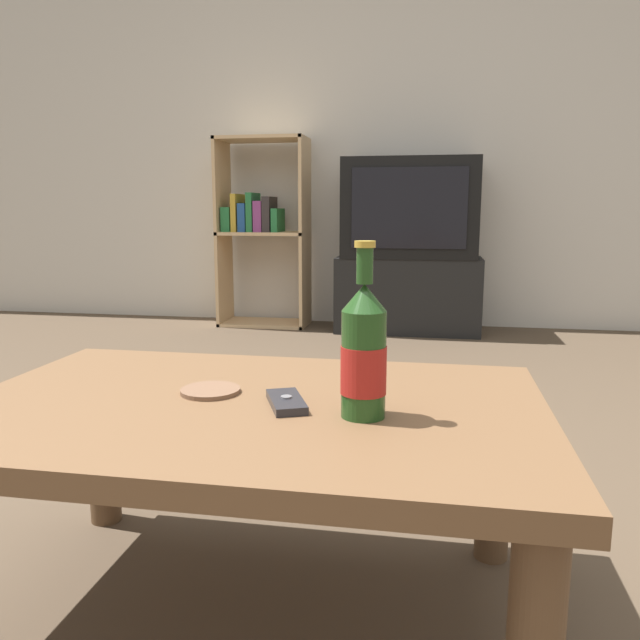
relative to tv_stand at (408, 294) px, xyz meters
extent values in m
plane|color=#4C3D2D|center=(-0.16, -2.76, -0.22)|extent=(12.00, 12.00, 0.00)
cube|color=beige|center=(-0.16, 0.27, 1.08)|extent=(8.00, 0.05, 2.60)
cube|color=brown|center=(-0.16, -2.76, 0.16)|extent=(1.00, 0.66, 0.04)
cylinder|color=brown|center=(-0.60, -2.49, -0.04)|extent=(0.07, 0.07, 0.36)
cylinder|color=brown|center=(0.28, -2.49, -0.04)|extent=(0.07, 0.07, 0.36)
cube|color=black|center=(0.00, 0.00, 0.00)|extent=(0.85, 0.38, 0.45)
cube|color=black|center=(0.00, 0.00, 0.51)|extent=(0.78, 0.40, 0.57)
cube|color=black|center=(0.00, -0.21, 0.51)|extent=(0.64, 0.01, 0.45)
cube|color=tan|center=(-1.17, 0.05, 0.36)|extent=(0.02, 0.30, 1.16)
cube|color=tan|center=(-0.64, 0.05, 0.36)|extent=(0.02, 0.30, 1.16)
cube|color=tan|center=(-0.91, 0.05, -0.21)|extent=(0.55, 0.30, 0.02)
cube|color=tan|center=(-0.91, 0.05, 0.36)|extent=(0.55, 0.30, 0.02)
cube|color=tan|center=(-0.91, 0.05, 0.93)|extent=(0.55, 0.30, 0.02)
cube|color=#236B38|center=(-1.12, 0.05, 0.44)|extent=(0.06, 0.21, 0.15)
cube|color=#B7932D|center=(-1.07, 0.05, 0.48)|extent=(0.03, 0.21, 0.23)
cube|color=navy|center=(-1.02, 0.05, 0.45)|extent=(0.05, 0.21, 0.17)
cube|color=#236B38|center=(-0.97, 0.05, 0.49)|extent=(0.04, 0.21, 0.24)
cube|color=#7F3875|center=(-0.92, 0.05, 0.46)|extent=(0.05, 0.21, 0.19)
cube|color=#2D2828|center=(-0.87, 0.05, 0.47)|extent=(0.05, 0.21, 0.21)
cube|color=#236B38|center=(-0.81, 0.05, 0.44)|extent=(0.04, 0.21, 0.14)
cylinder|color=#1E4219|center=(0.04, -2.80, 0.26)|extent=(0.07, 0.07, 0.17)
cylinder|color=maroon|center=(0.04, -2.80, 0.25)|extent=(0.07, 0.07, 0.08)
cone|color=#1E4219|center=(0.04, -2.80, 0.37)|extent=(0.07, 0.07, 0.04)
cylinder|color=#1E4219|center=(0.04, -2.80, 0.42)|extent=(0.03, 0.03, 0.06)
cylinder|color=#B79333|center=(0.04, -2.80, 0.45)|extent=(0.03, 0.03, 0.01)
cube|color=#232328|center=(-0.09, -2.77, 0.18)|extent=(0.09, 0.13, 0.01)
cylinder|color=slate|center=(-0.09, -2.77, 0.19)|extent=(0.02, 0.02, 0.00)
cylinder|color=brown|center=(-0.24, -2.72, 0.18)|extent=(0.11, 0.11, 0.01)
camera|label=1|loc=(0.14, -3.75, 0.50)|focal=35.00mm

